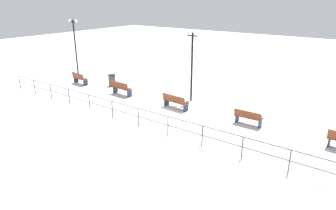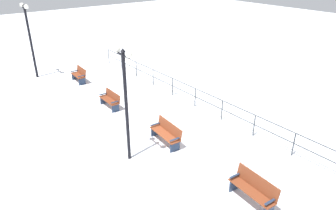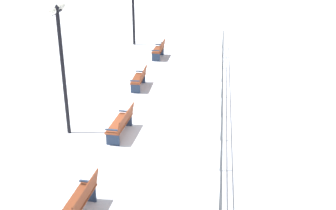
% 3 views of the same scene
% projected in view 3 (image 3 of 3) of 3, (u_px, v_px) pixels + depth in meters
% --- Properties ---
extents(ground_plane, '(80.00, 80.00, 0.00)m').
position_uv_depth(ground_plane, '(117.00, 135.00, 14.68)').
color(ground_plane, white).
rests_on(ground_plane, ground).
extents(bench_nearest, '(0.59, 1.39, 0.92)m').
position_uv_depth(bench_nearest, '(159.00, 50.00, 22.71)').
color(bench_nearest, brown).
rests_on(bench_nearest, ground).
extents(bench_second, '(0.51, 1.47, 0.83)m').
position_uv_depth(bench_second, '(140.00, 78.00, 18.63)').
color(bench_second, brown).
rests_on(bench_second, ground).
extents(bench_third, '(0.68, 1.74, 0.89)m').
position_uv_depth(bench_third, '(122.00, 123.00, 14.47)').
color(bench_third, brown).
rests_on(bench_third, ground).
extents(bench_fourth, '(0.63, 1.69, 0.97)m').
position_uv_depth(bench_fourth, '(80.00, 201.00, 10.33)').
color(bench_fourth, brown).
rests_on(bench_fourth, ground).
extents(lamppost_middle, '(0.25, 1.04, 4.39)m').
position_uv_depth(lamppost_middle, '(61.00, 50.00, 13.66)').
color(lamppost_middle, black).
rests_on(lamppost_middle, ground).
extents(waterfront_railing, '(0.05, 22.94, 1.03)m').
position_uv_depth(waterfront_railing, '(222.00, 122.00, 14.01)').
color(waterfront_railing, '#383D42').
rests_on(waterfront_railing, ground).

